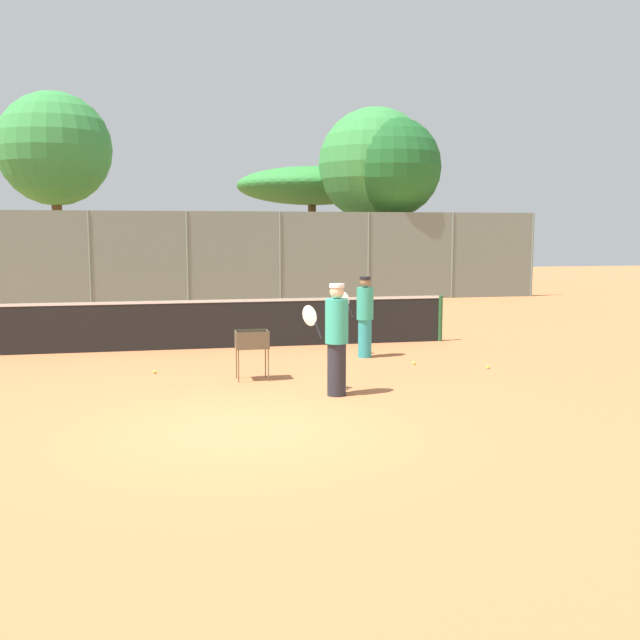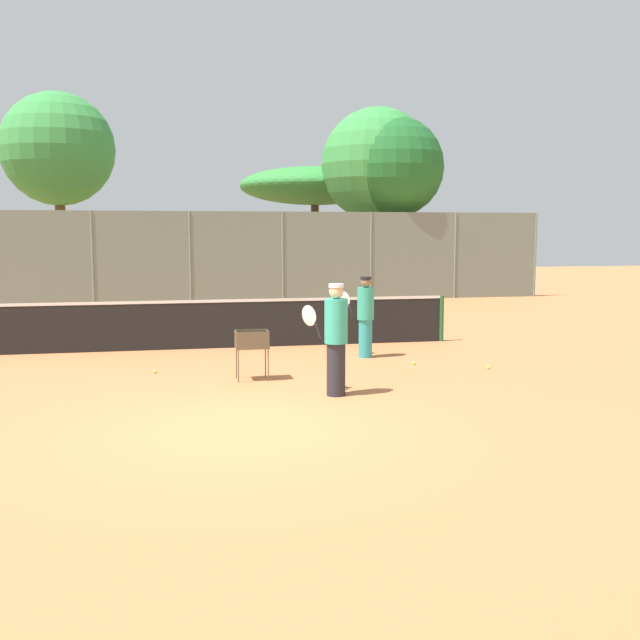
{
  "view_description": "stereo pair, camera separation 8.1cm",
  "coord_description": "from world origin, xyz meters",
  "px_view_note": "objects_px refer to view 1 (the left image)",
  "views": [
    {
      "loc": [
        -1.02,
        -9.46,
        2.56
      ],
      "look_at": [
        1.75,
        3.33,
        1.0
      ],
      "focal_mm": 42.0,
      "sensor_mm": 36.0,
      "label": 1
    },
    {
      "loc": [
        -0.94,
        -9.48,
        2.56
      ],
      "look_at": [
        1.75,
        3.33,
        1.0
      ],
      "focal_mm": 42.0,
      "sensor_mm": 36.0,
      "label": 2
    }
  ],
  "objects_px": {
    "tennis_net": "(208,323)",
    "ball_cart": "(252,344)",
    "player_white_outfit": "(336,338)",
    "parked_car": "(279,277)",
    "player_red_cap": "(365,316)"
  },
  "relations": [
    {
      "from": "tennis_net",
      "to": "ball_cart",
      "type": "relative_size",
      "value": 12.67
    },
    {
      "from": "player_white_outfit",
      "to": "ball_cart",
      "type": "height_order",
      "value": "player_white_outfit"
    },
    {
      "from": "player_white_outfit",
      "to": "player_red_cap",
      "type": "height_order",
      "value": "player_white_outfit"
    },
    {
      "from": "player_red_cap",
      "to": "ball_cart",
      "type": "bearing_deg",
      "value": 83.25
    },
    {
      "from": "parked_car",
      "to": "ball_cart",
      "type": "bearing_deg",
      "value": -100.48
    },
    {
      "from": "parked_car",
      "to": "player_red_cap",
      "type": "bearing_deg",
      "value": -92.84
    },
    {
      "from": "ball_cart",
      "to": "parked_car",
      "type": "height_order",
      "value": "parked_car"
    },
    {
      "from": "player_white_outfit",
      "to": "parked_car",
      "type": "height_order",
      "value": "player_white_outfit"
    },
    {
      "from": "player_white_outfit",
      "to": "player_red_cap",
      "type": "bearing_deg",
      "value": -62.4
    },
    {
      "from": "tennis_net",
      "to": "player_white_outfit",
      "type": "distance_m",
      "value": 5.42
    },
    {
      "from": "player_red_cap",
      "to": "ball_cart",
      "type": "xyz_separation_m",
      "value": [
        -2.52,
        -1.83,
        -0.22
      ]
    },
    {
      "from": "player_white_outfit",
      "to": "ball_cart",
      "type": "bearing_deg",
      "value": -3.03
    },
    {
      "from": "player_white_outfit",
      "to": "tennis_net",
      "type": "bearing_deg",
      "value": -22.02
    },
    {
      "from": "player_white_outfit",
      "to": "parked_car",
      "type": "bearing_deg",
      "value": -46.26
    },
    {
      "from": "player_white_outfit",
      "to": "parked_car",
      "type": "xyz_separation_m",
      "value": [
        2.18,
        19.44,
        -0.25
      ]
    }
  ]
}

